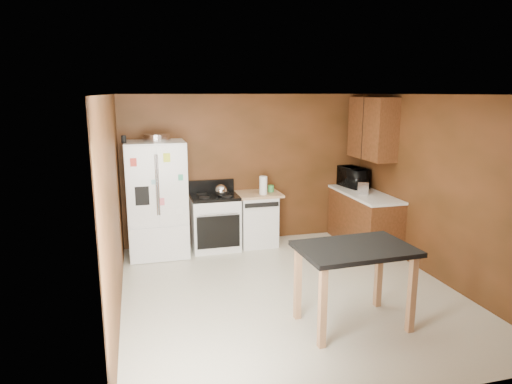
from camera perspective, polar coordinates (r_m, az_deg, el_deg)
name	(u,v)px	position (r m, az deg, el deg)	size (l,w,h in m)	color
floor	(290,292)	(6.06, 4.22, -12.32)	(4.50, 4.50, 0.00)	beige
ceiling	(293,94)	(5.51, 4.63, 12.06)	(4.50, 4.50, 0.00)	white
wall_back	(248,169)	(7.77, -1.03, 2.90)	(4.20, 4.20, 0.00)	brown
wall_front	(387,261)	(3.69, 16.06, -8.33)	(4.20, 4.20, 0.00)	brown
wall_left	(114,208)	(5.36, -17.34, -1.98)	(4.50, 4.50, 0.00)	brown
wall_right	(438,189)	(6.63, 21.82, 0.38)	(4.50, 4.50, 0.00)	brown
roasting_pan	(157,137)	(7.15, -12.29, 6.68)	(0.43, 0.43, 0.11)	silver
pen_cup	(124,139)	(6.99, -16.20, 6.36)	(0.07, 0.07, 0.11)	black
kettle	(221,190)	(7.29, -4.41, 0.20)	(0.19, 0.19, 0.19)	silver
paper_towel	(263,185)	(7.44, 0.92, 0.83)	(0.13, 0.13, 0.30)	white
green_canister	(271,188)	(7.66, 1.87, 0.44)	(0.10, 0.10, 0.11)	green
toaster	(363,187)	(7.72, 13.18, 0.64)	(0.17, 0.28, 0.20)	silver
microwave	(353,178)	(8.17, 12.06, 1.73)	(0.57, 0.39, 0.32)	black
refrigerator	(157,199)	(7.25, -12.27, -0.89)	(0.90, 0.80, 1.80)	white
gas_range	(215,221)	(7.51, -5.17, -3.66)	(0.76, 0.68, 1.10)	white
dishwasher	(257,218)	(7.68, 0.11, -3.31)	(0.78, 0.63, 0.89)	white
right_cabinets	(366,192)	(7.78, 13.63, 0.00)	(0.63, 1.58, 2.45)	brown
island	(355,259)	(5.07, 12.22, -8.19)	(1.25, 0.86, 0.91)	black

